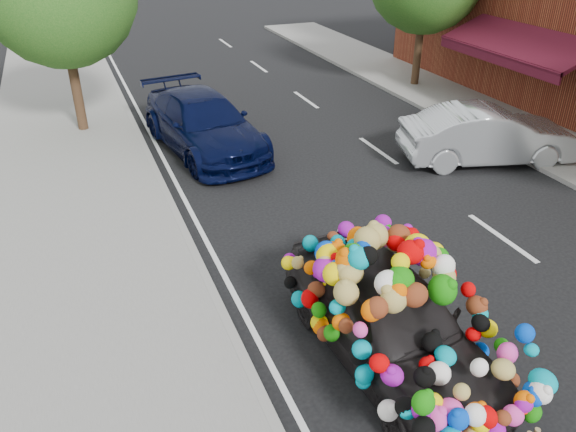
{
  "coord_description": "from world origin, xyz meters",
  "views": [
    {
      "loc": [
        -4.04,
        -7.43,
        5.87
      ],
      "look_at": [
        -0.66,
        1.03,
        0.85
      ],
      "focal_mm": 35.0,
      "sensor_mm": 36.0,
      "label": 1
    }
  ],
  "objects": [
    {
      "name": "footpath_far",
      "position": [
        8.2,
        3.0,
        0.06
      ],
      "size": [
        3.0,
        40.0,
        0.12
      ],
      "primitive_type": "cube",
      "color": "gray",
      "rests_on": "ground"
    },
    {
      "name": "sidewalk",
      "position": [
        -4.3,
        0.0,
        0.06
      ],
      "size": [
        4.0,
        60.0,
        0.12
      ],
      "primitive_type": "cube",
      "color": "gray",
      "rests_on": "ground"
    },
    {
      "name": "silver_hatchback",
      "position": [
        5.8,
        3.32,
        0.73
      ],
      "size": [
        4.67,
        2.69,
        1.46
      ],
      "primitive_type": "imported",
      "rotation": [
        0.0,
        0.0,
        1.29
      ],
      "color": "silver",
      "rests_on": "ground"
    },
    {
      "name": "plush_art_car",
      "position": [
        -0.35,
        -2.1,
        1.05
      ],
      "size": [
        2.25,
        4.45,
        2.07
      ],
      "rotation": [
        0.0,
        0.0,
        0.05
      ],
      "color": "black",
      "rests_on": "ground"
    },
    {
      "name": "ground",
      "position": [
        0.0,
        0.0,
        0.0
      ],
      "size": [
        100.0,
        100.0,
        0.0
      ],
      "primitive_type": "plane",
      "color": "black",
      "rests_on": "ground"
    },
    {
      "name": "lane_markings",
      "position": [
        3.6,
        0.0,
        0.01
      ],
      "size": [
        6.0,
        50.0,
        0.01
      ],
      "primitive_type": null,
      "color": "silver",
      "rests_on": "ground"
    },
    {
      "name": "navy_sedan",
      "position": [
        -0.79,
        6.84,
        0.75
      ],
      "size": [
        2.82,
        5.44,
        1.51
      ],
      "primitive_type": "imported",
      "rotation": [
        0.0,
        0.0,
        0.14
      ],
      "color": "black",
      "rests_on": "ground"
    },
    {
      "name": "kerb",
      "position": [
        -2.35,
        0.0,
        0.07
      ],
      "size": [
        0.15,
        60.0,
        0.13
      ],
      "primitive_type": "cube",
      "color": "gray",
      "rests_on": "ground"
    }
  ]
}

